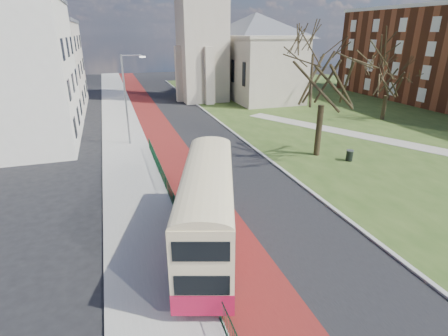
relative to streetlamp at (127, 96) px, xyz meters
name	(u,v)px	position (x,y,z in m)	size (l,w,h in m)	color
ground	(244,235)	(4.35, -18.00, -4.59)	(160.00, 160.00, 0.00)	black
road_carriageway	(188,134)	(5.85, 2.00, -4.59)	(9.00, 120.00, 0.01)	black
bus_lane	(162,136)	(3.15, 2.00, -4.59)	(3.40, 120.00, 0.01)	#591414
pavement_west	(123,139)	(-0.65, 2.00, -4.53)	(4.00, 120.00, 0.12)	gray
kerb_west	(144,137)	(1.35, 2.00, -4.53)	(0.25, 120.00, 0.13)	#999993
kerb_east	(224,125)	(10.45, 4.00, -4.53)	(0.25, 80.00, 0.13)	#999993
grass_green	(369,113)	(30.35, 4.00, -4.57)	(40.00, 80.00, 0.04)	#2F4819
footpath	(403,144)	(24.35, -8.00, -4.54)	(2.20, 36.00, 0.03)	#9E998C
pedestrian_railing	(174,201)	(1.40, -14.00, -4.04)	(0.07, 24.00, 1.12)	#0C351E
gothic_church	(232,8)	(16.91, 20.00, 8.54)	(16.38, 18.00, 40.00)	#A09482
street_block_near	(11,73)	(-9.65, 4.00, 1.92)	(10.30, 14.30, 13.00)	beige
street_block_far	(40,66)	(-9.65, 20.00, 1.17)	(10.30, 16.30, 11.50)	beige
streetlamp	(127,96)	(0.00, 0.00, 0.00)	(2.13, 0.18, 8.00)	gray
bus	(208,205)	(2.28, -18.49, -2.25)	(5.24, 10.06, 4.11)	#AE1033
winter_tree_near	(326,62)	(14.88, -8.11, 3.09)	(9.44, 9.44, 11.04)	#2D2516
winter_tree_far	(389,76)	(29.56, 0.75, 0.50)	(5.94, 5.94, 7.31)	#312918
litter_bin	(349,155)	(16.60, -10.26, -4.09)	(0.76, 0.76, 0.92)	black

